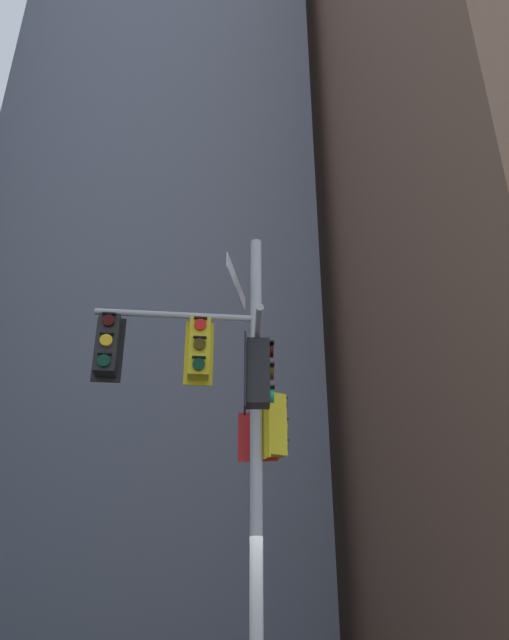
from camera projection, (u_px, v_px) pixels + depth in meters
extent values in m
cube|color=brown|center=(507.00, 74.00, 30.51)|extent=(17.15, 17.15, 52.09)
cube|color=slate|center=(156.00, 209.00, 35.28)|extent=(14.76, 14.76, 45.23)
cylinder|color=#B2B2B5|center=(256.00, 449.00, 9.28)|extent=(0.19, 0.19, 7.57)
cylinder|color=#B2B2B5|center=(177.00, 315.00, 10.10)|extent=(2.70, 0.38, 0.11)
cylinder|color=#B2B2B5|center=(258.00, 336.00, 9.03)|extent=(0.47, 1.94, 0.11)
cube|color=yellow|center=(199.00, 353.00, 10.06)|extent=(0.48, 0.08, 1.14)
cube|color=yellow|center=(199.00, 349.00, 9.89)|extent=(0.37, 0.37, 1.00)
cylinder|color=red|center=(200.00, 325.00, 9.85)|extent=(0.21, 0.08, 0.20)
cube|color=black|center=(201.00, 318.00, 9.90)|extent=(0.23, 0.09, 0.02)
cylinder|color=#3C2C06|center=(200.00, 344.00, 9.71)|extent=(0.21, 0.08, 0.20)
cube|color=black|center=(200.00, 337.00, 9.75)|extent=(0.23, 0.09, 0.02)
cylinder|color=#06311C|center=(199.00, 364.00, 9.56)|extent=(0.21, 0.08, 0.20)
cube|color=black|center=(199.00, 357.00, 9.60)|extent=(0.23, 0.09, 0.02)
cube|color=black|center=(109.00, 350.00, 9.91)|extent=(0.48, 0.08, 1.14)
cube|color=black|center=(108.00, 345.00, 9.74)|extent=(0.37, 0.37, 1.00)
cylinder|color=#360605|center=(108.00, 321.00, 9.71)|extent=(0.21, 0.08, 0.20)
cube|color=black|center=(109.00, 314.00, 9.75)|extent=(0.23, 0.09, 0.02)
cylinder|color=yellow|center=(106.00, 340.00, 9.56)|extent=(0.21, 0.08, 0.20)
cube|color=black|center=(107.00, 333.00, 9.61)|extent=(0.23, 0.09, 0.02)
cylinder|color=#06311C|center=(104.00, 361.00, 9.41)|extent=(0.21, 0.08, 0.20)
cube|color=black|center=(105.00, 354.00, 9.46)|extent=(0.23, 0.09, 0.02)
cube|color=black|center=(245.00, 373.00, 8.77)|extent=(0.12, 0.48, 1.14)
cube|color=black|center=(258.00, 373.00, 8.78)|extent=(0.40, 0.40, 1.00)
cylinder|color=#360605|center=(271.00, 351.00, 8.93)|extent=(0.10, 0.21, 0.20)
cube|color=black|center=(272.00, 344.00, 8.98)|extent=(0.11, 0.23, 0.02)
cylinder|color=#3C2C06|center=(272.00, 373.00, 8.78)|extent=(0.10, 0.21, 0.20)
cube|color=black|center=(272.00, 366.00, 8.83)|extent=(0.11, 0.23, 0.02)
cylinder|color=#19C672|center=(272.00, 396.00, 8.63)|extent=(0.10, 0.21, 0.20)
cube|color=black|center=(272.00, 388.00, 8.68)|extent=(0.11, 0.23, 0.02)
cube|color=yellow|center=(262.00, 424.00, 9.50)|extent=(0.17, 0.47, 1.14)
cube|color=yellow|center=(272.00, 425.00, 9.58)|extent=(0.42, 0.42, 1.00)
cylinder|color=#360605|center=(283.00, 406.00, 9.82)|extent=(0.12, 0.21, 0.20)
cube|color=black|center=(283.00, 399.00, 9.88)|extent=(0.13, 0.23, 0.02)
cylinder|color=yellow|center=(283.00, 427.00, 9.67)|extent=(0.12, 0.21, 0.20)
cube|color=black|center=(283.00, 420.00, 9.73)|extent=(0.13, 0.23, 0.02)
cylinder|color=#06311C|center=(283.00, 449.00, 9.52)|extent=(0.12, 0.21, 0.20)
cube|color=black|center=(284.00, 441.00, 9.58)|extent=(0.13, 0.23, 0.02)
cube|color=white|center=(237.00, 284.00, 10.59)|extent=(0.63, 1.59, 0.28)
cube|color=#19479E|center=(237.00, 284.00, 10.59)|extent=(0.61, 1.55, 0.24)
cube|color=red|center=(258.00, 436.00, 9.58)|extent=(0.61, 0.23, 0.80)
cube|color=white|center=(258.00, 436.00, 9.58)|extent=(0.57, 0.21, 0.76)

